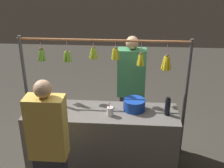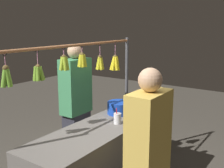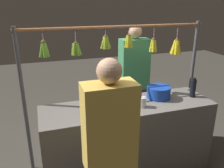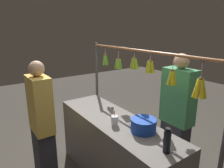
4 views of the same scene
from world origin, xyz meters
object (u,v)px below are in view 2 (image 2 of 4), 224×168
water_bottle (143,98)px  blue_bucket (119,108)px  drink_cup (117,118)px  vendor_person (76,110)px

water_bottle → blue_bucket: (0.40, -0.10, -0.04)m
drink_cup → vendor_person: bearing=-106.9°
water_bottle → vendor_person: vendor_person is taller
water_bottle → blue_bucket: 0.42m
water_bottle → drink_cup: size_ratio=1.38×
blue_bucket → vendor_person: 0.64m
water_bottle → blue_bucket: bearing=-13.6°
blue_bucket → drink_cup: size_ratio=1.60×
drink_cup → vendor_person: (-0.24, -0.80, -0.12)m
drink_cup → water_bottle: bearing=-174.0°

